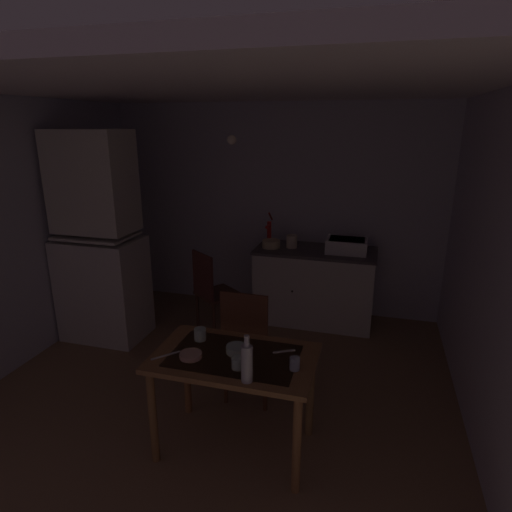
{
  "coord_description": "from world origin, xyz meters",
  "views": [
    {
      "loc": [
        1.19,
        -3.27,
        2.24
      ],
      "look_at": [
        0.25,
        0.05,
        1.17
      ],
      "focal_mm": 30.33,
      "sensor_mm": 36.0,
      "label": 1
    }
  ],
  "objects_px": {
    "serving_bowl_wide": "(191,355)",
    "sink_basin": "(347,245)",
    "chair_by_counter": "(213,291)",
    "chair_far_side": "(249,344)",
    "mug_dark": "(238,363)",
    "hand_pump": "(269,231)",
    "hutch_cabinet": "(99,246)",
    "mixing_bowl_counter": "(271,244)",
    "dining_table": "(234,370)",
    "glass_bottle": "(247,363)"
  },
  "relations": [
    {
      "from": "hand_pump",
      "to": "mixing_bowl_counter",
      "type": "bearing_deg",
      "value": -62.53
    },
    {
      "from": "serving_bowl_wide",
      "to": "dining_table",
      "type": "bearing_deg",
      "value": 20.1
    },
    {
      "from": "dining_table",
      "to": "glass_bottle",
      "type": "xyz_separation_m",
      "value": [
        0.17,
        -0.26,
        0.23
      ]
    },
    {
      "from": "dining_table",
      "to": "glass_bottle",
      "type": "relative_size",
      "value": 3.59
    },
    {
      "from": "sink_basin",
      "to": "dining_table",
      "type": "distance_m",
      "value": 2.33
    },
    {
      "from": "hutch_cabinet",
      "to": "mug_dark",
      "type": "height_order",
      "value": "hutch_cabinet"
    },
    {
      "from": "sink_basin",
      "to": "chair_by_counter",
      "type": "distance_m",
      "value": 1.56
    },
    {
      "from": "sink_basin",
      "to": "hand_pump",
      "type": "bearing_deg",
      "value": 177.11
    },
    {
      "from": "hutch_cabinet",
      "to": "sink_basin",
      "type": "xyz_separation_m",
      "value": [
        2.45,
        0.98,
        -0.08
      ]
    },
    {
      "from": "chair_far_side",
      "to": "serving_bowl_wide",
      "type": "height_order",
      "value": "chair_far_side"
    },
    {
      "from": "sink_basin",
      "to": "hand_pump",
      "type": "distance_m",
      "value": 0.9
    },
    {
      "from": "serving_bowl_wide",
      "to": "mug_dark",
      "type": "distance_m",
      "value": 0.35
    },
    {
      "from": "dining_table",
      "to": "chair_by_counter",
      "type": "relative_size",
      "value": 1.17
    },
    {
      "from": "chair_far_side",
      "to": "sink_basin",
      "type": "bearing_deg",
      "value": 69.49
    },
    {
      "from": "chair_far_side",
      "to": "mug_dark",
      "type": "xyz_separation_m",
      "value": [
        0.14,
        -0.7,
        0.26
      ]
    },
    {
      "from": "chair_far_side",
      "to": "hand_pump",
      "type": "bearing_deg",
      "value": 98.74
    },
    {
      "from": "hutch_cabinet",
      "to": "serving_bowl_wide",
      "type": "bearing_deg",
      "value": -40.05
    },
    {
      "from": "mug_dark",
      "to": "chair_far_side",
      "type": "bearing_deg",
      "value": 101.33
    },
    {
      "from": "mixing_bowl_counter",
      "to": "mug_dark",
      "type": "height_order",
      "value": "mixing_bowl_counter"
    },
    {
      "from": "hand_pump",
      "to": "dining_table",
      "type": "distance_m",
      "value": 2.35
    },
    {
      "from": "serving_bowl_wide",
      "to": "mug_dark",
      "type": "bearing_deg",
      "value": -6.82
    },
    {
      "from": "sink_basin",
      "to": "mug_dark",
      "type": "xyz_separation_m",
      "value": [
        -0.49,
        -2.38,
        -0.17
      ]
    },
    {
      "from": "hutch_cabinet",
      "to": "serving_bowl_wide",
      "type": "height_order",
      "value": "hutch_cabinet"
    },
    {
      "from": "glass_bottle",
      "to": "hutch_cabinet",
      "type": "bearing_deg",
      "value": 143.51
    },
    {
      "from": "chair_by_counter",
      "to": "glass_bottle",
      "type": "relative_size",
      "value": 3.06
    },
    {
      "from": "dining_table",
      "to": "chair_far_side",
      "type": "bearing_deg",
      "value": 96.81
    },
    {
      "from": "sink_basin",
      "to": "chair_by_counter",
      "type": "bearing_deg",
      "value": -155.59
    },
    {
      "from": "mixing_bowl_counter",
      "to": "glass_bottle",
      "type": "distance_m",
      "value": 2.5
    },
    {
      "from": "chair_by_counter",
      "to": "sink_basin",
      "type": "bearing_deg",
      "value": 24.41
    },
    {
      "from": "chair_by_counter",
      "to": "hand_pump",
      "type": "bearing_deg",
      "value": 55.08
    },
    {
      "from": "mixing_bowl_counter",
      "to": "glass_bottle",
      "type": "height_order",
      "value": "glass_bottle"
    },
    {
      "from": "mixing_bowl_counter",
      "to": "chair_far_side",
      "type": "height_order",
      "value": "chair_far_side"
    },
    {
      "from": "chair_far_side",
      "to": "chair_by_counter",
      "type": "bearing_deg",
      "value": 124.27
    },
    {
      "from": "mixing_bowl_counter",
      "to": "sink_basin",
      "type": "bearing_deg",
      "value": 3.38
    },
    {
      "from": "dining_table",
      "to": "mug_dark",
      "type": "distance_m",
      "value": 0.22
    },
    {
      "from": "hand_pump",
      "to": "glass_bottle",
      "type": "xyz_separation_m",
      "value": [
        0.5,
        -2.55,
        -0.17
      ]
    },
    {
      "from": "serving_bowl_wide",
      "to": "sink_basin",
      "type": "bearing_deg",
      "value": 70.37
    },
    {
      "from": "dining_table",
      "to": "glass_bottle",
      "type": "height_order",
      "value": "glass_bottle"
    },
    {
      "from": "chair_by_counter",
      "to": "serving_bowl_wide",
      "type": "bearing_deg",
      "value": -73.14
    },
    {
      "from": "hand_pump",
      "to": "chair_by_counter",
      "type": "bearing_deg",
      "value": -124.92
    },
    {
      "from": "hand_pump",
      "to": "chair_far_side",
      "type": "relative_size",
      "value": 0.39
    },
    {
      "from": "hand_pump",
      "to": "mug_dark",
      "type": "height_order",
      "value": "hand_pump"
    },
    {
      "from": "dining_table",
      "to": "glass_bottle",
      "type": "distance_m",
      "value": 0.39
    },
    {
      "from": "hutch_cabinet",
      "to": "chair_far_side",
      "type": "relative_size",
      "value": 2.17
    },
    {
      "from": "glass_bottle",
      "to": "chair_by_counter",
      "type": "bearing_deg",
      "value": 117.06
    },
    {
      "from": "chair_by_counter",
      "to": "mug_dark",
      "type": "xyz_separation_m",
      "value": [
        0.87,
        -1.77,
        0.28
      ]
    },
    {
      "from": "sink_basin",
      "to": "glass_bottle",
      "type": "relative_size",
      "value": 1.43
    },
    {
      "from": "mixing_bowl_counter",
      "to": "dining_table",
      "type": "height_order",
      "value": "mixing_bowl_counter"
    },
    {
      "from": "hutch_cabinet",
      "to": "dining_table",
      "type": "xyz_separation_m",
      "value": [
        1.89,
        -1.26,
        -0.39
      ]
    },
    {
      "from": "mixing_bowl_counter",
      "to": "chair_by_counter",
      "type": "distance_m",
      "value": 0.87
    }
  ]
}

